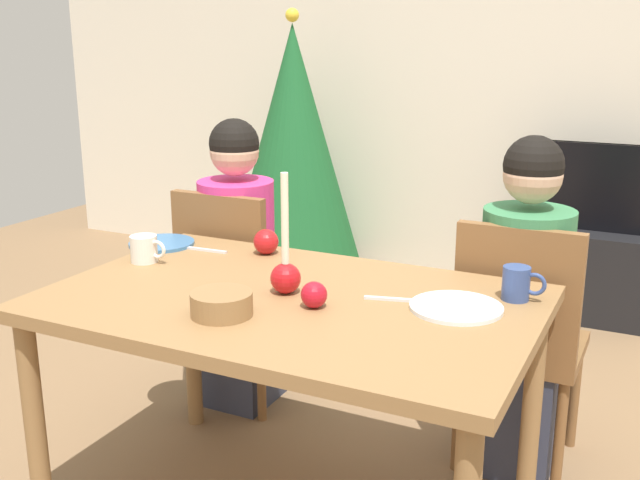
# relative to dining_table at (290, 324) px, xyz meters

# --- Properties ---
(back_wall) EXTENTS (6.40, 0.10, 2.60)m
(back_wall) POSITION_rel_dining_table_xyz_m (0.00, 2.60, 0.63)
(back_wall) COLOR beige
(back_wall) RESTS_ON ground
(dining_table) EXTENTS (1.40, 0.90, 0.75)m
(dining_table) POSITION_rel_dining_table_xyz_m (0.00, 0.00, 0.00)
(dining_table) COLOR olive
(dining_table) RESTS_ON ground
(chair_left) EXTENTS (0.40, 0.40, 0.90)m
(chair_left) POSITION_rel_dining_table_xyz_m (-0.58, 0.61, -0.15)
(chair_left) COLOR brown
(chair_left) RESTS_ON ground
(chair_right) EXTENTS (0.40, 0.40, 0.90)m
(chair_right) POSITION_rel_dining_table_xyz_m (0.55, 0.61, -0.15)
(chair_right) COLOR brown
(chair_right) RESTS_ON ground
(person_left_child) EXTENTS (0.30, 0.30, 1.17)m
(person_left_child) POSITION_rel_dining_table_xyz_m (-0.58, 0.64, -0.10)
(person_left_child) COLOR #33384C
(person_left_child) RESTS_ON ground
(person_right_child) EXTENTS (0.30, 0.30, 1.17)m
(person_right_child) POSITION_rel_dining_table_xyz_m (0.55, 0.64, -0.10)
(person_right_child) COLOR #33384C
(person_right_child) RESTS_ON ground
(tv_stand) EXTENTS (0.64, 0.40, 0.48)m
(tv_stand) POSITION_rel_dining_table_xyz_m (0.58, 2.30, -0.43)
(tv_stand) COLOR black
(tv_stand) RESTS_ON ground
(tv) EXTENTS (0.79, 0.05, 0.46)m
(tv) POSITION_rel_dining_table_xyz_m (0.58, 2.30, 0.04)
(tv) COLOR black
(tv) RESTS_ON tv_stand
(christmas_tree) EXTENTS (0.81, 0.81, 1.63)m
(christmas_tree) POSITION_rel_dining_table_xyz_m (-1.13, 2.15, 0.18)
(christmas_tree) COLOR brown
(christmas_tree) RESTS_ON ground
(candle_centerpiece) EXTENTS (0.09, 0.09, 0.36)m
(candle_centerpiece) POSITION_rel_dining_table_xyz_m (-0.02, 0.02, 0.15)
(candle_centerpiece) COLOR red
(candle_centerpiece) RESTS_ON dining_table
(plate_left) EXTENTS (0.23, 0.23, 0.01)m
(plate_left) POSITION_rel_dining_table_xyz_m (-0.67, 0.28, 0.09)
(plate_left) COLOR teal
(plate_left) RESTS_ON dining_table
(plate_right) EXTENTS (0.26, 0.26, 0.01)m
(plate_right) POSITION_rel_dining_table_xyz_m (0.46, 0.11, 0.09)
(plate_right) COLOR silver
(plate_right) RESTS_ON dining_table
(mug_left) EXTENTS (0.13, 0.09, 0.09)m
(mug_left) POSITION_rel_dining_table_xyz_m (-0.59, 0.09, 0.13)
(mug_left) COLOR silver
(mug_left) RESTS_ON dining_table
(mug_right) EXTENTS (0.12, 0.08, 0.10)m
(mug_right) POSITION_rel_dining_table_xyz_m (0.59, 0.26, 0.13)
(mug_right) COLOR #33477F
(mug_right) RESTS_ON dining_table
(fork_left) EXTENTS (0.18, 0.03, 0.01)m
(fork_left) POSITION_rel_dining_table_xyz_m (-0.49, 0.29, 0.09)
(fork_left) COLOR silver
(fork_left) RESTS_ON dining_table
(fork_right) EXTENTS (0.18, 0.06, 0.01)m
(fork_right) POSITION_rel_dining_table_xyz_m (0.29, 0.10, 0.09)
(fork_right) COLOR silver
(fork_right) RESTS_ON dining_table
(bowl_walnuts) EXTENTS (0.17, 0.17, 0.06)m
(bowl_walnuts) POSITION_rel_dining_table_xyz_m (-0.09, -0.21, 0.12)
(bowl_walnuts) COLOR olive
(bowl_walnuts) RESTS_ON dining_table
(apple_near_candle) EXTENTS (0.09, 0.09, 0.09)m
(apple_near_candle) POSITION_rel_dining_table_xyz_m (-0.28, 0.35, 0.13)
(apple_near_candle) COLOR red
(apple_near_candle) RESTS_ON dining_table
(apple_by_left_plate) EXTENTS (0.07, 0.07, 0.07)m
(apple_by_left_plate) POSITION_rel_dining_table_xyz_m (0.10, -0.05, 0.12)
(apple_by_left_plate) COLOR red
(apple_by_left_plate) RESTS_ON dining_table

